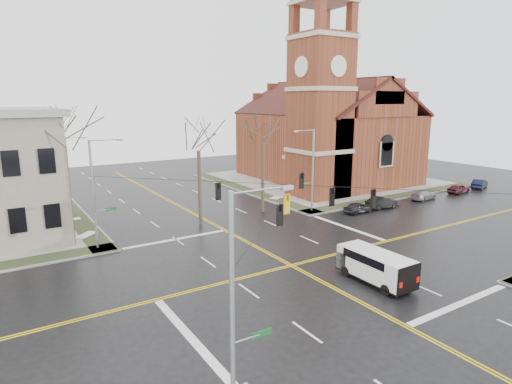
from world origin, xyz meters
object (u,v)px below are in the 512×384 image
signal_pole_ne (312,168)px  cargo_van (373,264)px  tree_nw_near (198,146)px  tree_ne (263,138)px  church (325,126)px  parked_car_a (358,208)px  signal_pole_nw (95,191)px  streetlight_north_a (69,169)px  parked_car_c (423,195)px  parked_car_e (480,184)px  tree_nw_far (64,140)px  parked_car_b (382,203)px  streetlight_north_b (46,151)px  signal_pole_sw (236,302)px  parked_car_d (459,189)px

signal_pole_ne → cargo_van: size_ratio=1.61×
tree_nw_near → tree_ne: 7.59m
signal_pole_ne → cargo_van: (-8.30, -16.72, -3.70)m
church → cargo_van: size_ratio=4.92×
church → signal_pole_ne: (-13.44, -13.28, -3.48)m
cargo_van → parked_car_a: cargo_van is taller
signal_pole_ne → signal_pole_nw: 22.64m
streetlight_north_a → parked_car_c: size_ratio=2.02×
church → parked_car_e: size_ratio=6.80×
signal_pole_ne → parked_car_e: bearing=-5.6°
tree_nw_far → parked_car_b: bearing=-9.7°
tree_nw_near → tree_ne: size_ratio=0.95×
tree_nw_near → streetlight_north_b: bearing=105.9°
signal_pole_sw → parked_car_e: signal_pole_sw is taller
signal_pole_ne → streetlight_north_b: signal_pole_ne is taller
parked_car_d → parked_car_b: bearing=85.4°
streetlight_north_b → parked_car_d: 59.94m
parked_car_b → parked_car_c: parked_car_b is taller
streetlight_north_b → parked_car_a: 47.66m
streetlight_north_a → parked_car_d: size_ratio=2.13×
parked_car_a → parked_car_c: bearing=-89.9°
parked_car_a → parked_car_d: (18.73, 0.09, 0.03)m
signal_pole_nw → parked_car_d: (45.49, -3.10, -4.31)m
church → streetlight_north_b: bearing=146.8°
streetlight_north_b → tree_ne: size_ratio=0.70×
parked_car_a → signal_pole_sw: bearing=125.3°
streetlight_north_b → cargo_van: size_ratio=1.43×
signal_pole_nw → parked_car_e: (50.98, -2.76, -4.28)m
streetlight_north_b → parked_car_e: (50.31, -39.26, -3.80)m
cargo_van → parked_car_d: 34.00m
tree_nw_far → streetlight_north_b: bearing=86.1°
signal_pole_ne → parked_car_b: 9.61m
tree_nw_far → tree_nw_near: (12.04, 0.10, -1.12)m
parked_car_e → tree_ne: (-33.04, 5.30, 7.58)m
signal_pole_nw → tree_nw_near: (10.37, 2.41, 2.91)m
parked_car_b → parked_car_e: parked_car_b is taller
signal_pole_nw → parked_car_a: size_ratio=2.52×
parked_car_e → tree_nw_far: bearing=66.0°
parked_car_b → tree_nw_far: size_ratio=0.33×
signal_pole_nw → streetlight_north_a: 16.52m
signal_pole_sw → streetlight_north_a: (0.67, 39.50, -0.48)m
signal_pole_nw → parked_car_a: 27.30m
parked_car_a → signal_pole_nw: bearing=82.0°
cargo_van → parked_car_e: 39.21m
church → parked_car_c: bearing=-82.0°
parked_car_c → tree_ne: (-20.42, 5.48, 7.67)m
streetlight_north_a → tree_nw_far: size_ratio=0.64×
signal_pole_nw → tree_nw_near: 11.03m
parked_car_a → tree_nw_near: size_ratio=0.33×
parked_car_c → signal_pole_ne: bearing=73.5°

